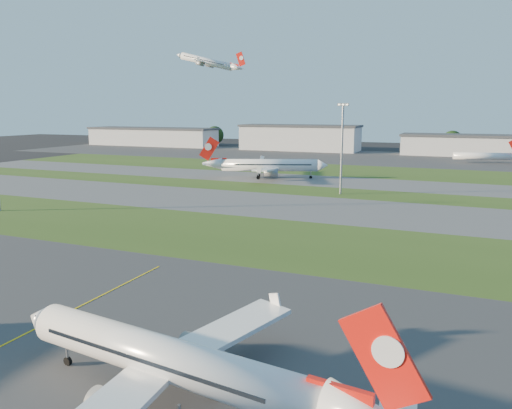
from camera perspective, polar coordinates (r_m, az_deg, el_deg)
The scene contains 18 objects.
grass_strip_a at distance 99.91m, azimuth -6.40°, elevation -3.17°, with size 300.00×34.00×0.01m, color #334E1A.
taxiway_a at distance 129.02m, azimuth 0.75°, elevation 0.07°, with size 300.00×32.00×0.01m, color #515154.
grass_strip_b at distance 152.14m, azimuth 4.29°, elevation 1.68°, with size 300.00×18.00×0.01m, color #334E1A.
taxiway_b at distance 172.92m, azimuth 6.62°, elevation 2.73°, with size 300.00×26.00×0.01m, color #515154.
grass_strip_c at distance 204.56m, azimuth 9.22°, elevation 3.90°, with size 300.00×40.00×0.01m, color #334E1A.
apron_far at distance 262.95m, azimuth 12.35°, elevation 5.29°, with size 400.00×80.00×0.01m, color #333335.
airliner_parked at distance 43.19m, azimuth -9.92°, elevation -17.18°, with size 34.84×29.39×10.89m.
airliner_taxiing at distance 176.91m, azimuth 1.43°, elevation 4.48°, with size 39.98×33.86×13.08m.
airliner_departing at distance 270.14m, azimuth -5.60°, elevation 15.93°, with size 36.30×30.77×11.32m.
mini_jet_near at distance 250.75m, azimuth 24.55°, elevation 5.07°, with size 28.05×9.90×9.48m.
light_mast_centre at distance 144.52m, azimuth 9.80°, elevation 6.99°, with size 3.20×0.70×25.80m.
hangar_far_west at distance 349.33m, azimuth -11.77°, elevation 7.62°, with size 91.80×23.00×12.20m.
hangar_west at distance 302.49m, azimuth 5.01°, elevation 7.63°, with size 71.40×23.00×15.20m.
hangar_east at distance 288.17m, azimuth 24.39°, elevation 6.17°, with size 81.60×23.00×11.20m.
tree_far_west at distance 383.50m, azimuth -15.64°, elevation 7.76°, with size 11.00×11.00×12.00m.
tree_west at distance 341.52m, azimuth -4.74°, elevation 7.91°, with size 12.10×12.10×13.20m.
tree_mid_west at distance 306.60m, azimuth 10.12°, elevation 7.21°, with size 9.90×9.90×10.80m.
tree_mid_east at distance 302.08m, azimuth 21.50°, elevation 6.77°, with size 11.55×11.55×12.60m.
Camera 1 is at (47.64, -32.49, 23.95)m, focal length 35.00 mm.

